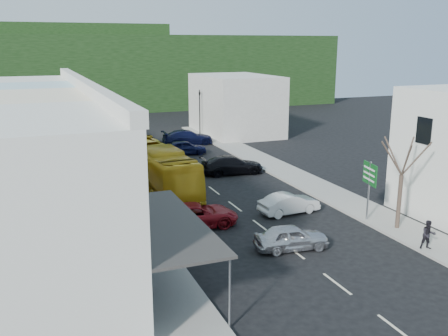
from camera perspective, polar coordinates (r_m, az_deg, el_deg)
ground at (r=30.23m, az=4.22°, el=-6.62°), size 120.00×120.00×0.00m
sidewalk_left at (r=37.28m, az=-13.11°, el=-2.81°), size 3.00×52.00×0.15m
sidewalk_right at (r=42.00m, az=7.52°, el=-0.67°), size 3.00×52.00×0.15m
shopfront_row at (r=31.13m, az=-21.18°, el=0.74°), size 8.25×30.00×8.00m
distant_block_left at (r=52.97m, az=-20.98°, el=4.80°), size 8.00×10.00×6.00m
distant_block_right at (r=60.59m, az=1.32°, el=7.25°), size 8.00×12.00×7.00m
hillside at (r=91.25m, az=-14.97°, el=11.10°), size 80.00×26.00×14.00m
bus at (r=37.38m, az=-7.71°, el=-0.18°), size 3.25×11.74×3.10m
car_silver at (r=26.89m, az=7.71°, el=-7.80°), size 4.60×2.36×1.40m
car_white at (r=32.37m, az=7.45°, el=-3.98°), size 4.53×2.15×1.40m
car_red at (r=29.95m, az=-3.19°, el=-5.38°), size 4.78×2.39×1.40m
car_black_near at (r=41.81m, az=0.92°, el=0.27°), size 4.66×2.26×1.40m
car_navy_mid at (r=49.21m, az=-4.51°, el=2.33°), size 4.52×2.11×1.40m
car_black_far at (r=45.96m, az=-8.51°, el=1.38°), size 4.41×1.83×1.40m
car_navy_far at (r=54.19m, az=-4.17°, el=3.42°), size 4.55×1.96×1.40m
pedestrian_left at (r=30.72m, az=-9.73°, el=-4.48°), size 0.56×0.69×1.70m
pedestrian_right at (r=28.35m, az=22.33°, el=-6.95°), size 0.81×0.66×1.70m
direction_sign at (r=31.53m, az=16.19°, el=-2.65°), size 0.85×1.78×3.79m
street_tree at (r=30.28m, az=19.63°, el=-0.78°), size 3.00×3.00×6.66m
traffic_signal at (r=59.58m, az=-2.79°, el=6.33°), size 1.13×1.37×5.37m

